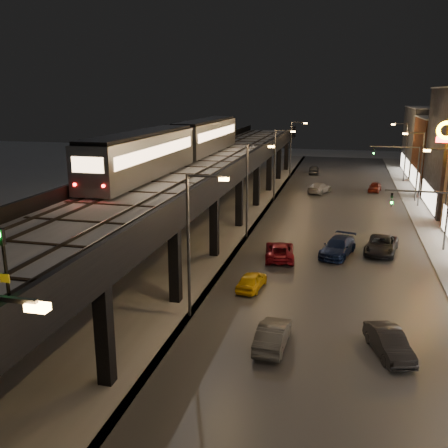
# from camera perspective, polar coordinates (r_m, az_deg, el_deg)

# --- Properties ---
(road_surface) EXTENTS (17.00, 120.00, 0.06)m
(road_surface) POSITION_cam_1_polar(r_m,az_deg,el_deg) (51.14, 12.52, -0.88)
(road_surface) COLOR #46474D
(road_surface) RESTS_ON ground
(sidewalk_right) EXTENTS (4.00, 120.00, 0.14)m
(sidewalk_right) POSITION_cam_1_polar(r_m,az_deg,el_deg) (51.95, 23.60, -1.50)
(sidewalk_right) COLOR #9FA1A8
(sidewalk_right) RESTS_ON ground
(under_viaduct_pavement) EXTENTS (11.00, 120.00, 0.06)m
(under_viaduct_pavement) POSITION_cam_1_polar(r_m,az_deg,el_deg) (53.08, -2.18, 0.05)
(under_viaduct_pavement) COLOR #9FA1A8
(under_viaduct_pavement) RESTS_ON ground
(elevated_viaduct) EXTENTS (9.00, 100.00, 6.30)m
(elevated_viaduct) POSITION_cam_1_polar(r_m,az_deg,el_deg) (48.95, -3.27, 5.46)
(elevated_viaduct) COLOR black
(elevated_viaduct) RESTS_ON ground
(viaduct_trackbed) EXTENTS (8.40, 100.00, 0.32)m
(viaduct_trackbed) POSITION_cam_1_polar(r_m,az_deg,el_deg) (48.95, -3.24, 6.38)
(viaduct_trackbed) COLOR #B2B7C1
(viaduct_trackbed) RESTS_ON elevated_viaduct
(viaduct_parapet_streetside) EXTENTS (0.30, 100.00, 1.10)m
(viaduct_parapet_streetside) POSITION_cam_1_polar(r_m,az_deg,el_deg) (47.82, 1.79, 6.75)
(viaduct_parapet_streetside) COLOR black
(viaduct_parapet_streetside) RESTS_ON elevated_viaduct
(viaduct_parapet_far) EXTENTS (0.30, 100.00, 1.10)m
(viaduct_parapet_far) POSITION_cam_1_polar(r_m,az_deg,el_deg) (50.35, -8.01, 7.03)
(viaduct_parapet_far) COLOR black
(viaduct_parapet_far) RESTS_ON elevated_viaduct
(building_f) EXTENTS (12.20, 16.20, 11.16)m
(building_f) POSITION_cam_1_polar(r_m,az_deg,el_deg) (92.01, 23.94, 8.62)
(building_f) COLOR #474749
(building_f) RESTS_ON ground
(streetlight_left_1) EXTENTS (2.57, 0.28, 9.00)m
(streetlight_left_1) POSITION_cam_1_polar(r_m,az_deg,el_deg) (29.84, -3.61, -1.44)
(streetlight_left_1) COLOR #38383A
(streetlight_left_1) RESTS_ON ground
(streetlight_left_2) EXTENTS (2.57, 0.28, 9.00)m
(streetlight_left_2) POSITION_cam_1_polar(r_m,az_deg,el_deg) (46.87, 2.99, 4.58)
(streetlight_left_2) COLOR #38383A
(streetlight_left_2) RESTS_ON ground
(streetlight_right_2) EXTENTS (2.56, 0.28, 9.00)m
(streetlight_right_2) POSITION_cam_1_polar(r_m,az_deg,el_deg) (46.84, 24.09, 3.29)
(streetlight_right_2) COLOR #38383A
(streetlight_right_2) RESTS_ON ground
(streetlight_left_3) EXTENTS (2.57, 0.28, 9.00)m
(streetlight_left_3) POSITION_cam_1_polar(r_m,az_deg,el_deg) (64.44, 6.06, 7.33)
(streetlight_left_3) COLOR #38383A
(streetlight_left_3) RESTS_ON ground
(streetlight_right_3) EXTENTS (2.56, 0.28, 9.00)m
(streetlight_right_3) POSITION_cam_1_polar(r_m,az_deg,el_deg) (64.41, 21.44, 6.39)
(streetlight_right_3) COLOR #38383A
(streetlight_right_3) RESTS_ON ground
(streetlight_left_4) EXTENTS (2.57, 0.28, 9.00)m
(streetlight_left_4) POSITION_cam_1_polar(r_m,az_deg,el_deg) (82.19, 7.83, 8.90)
(streetlight_left_4) COLOR #38383A
(streetlight_left_4) RESTS_ON ground
(streetlight_right_4) EXTENTS (2.56, 0.28, 9.00)m
(streetlight_right_4) POSITION_cam_1_polar(r_m,az_deg,el_deg) (82.17, 19.92, 8.16)
(streetlight_right_4) COLOR #38383A
(streetlight_right_4) RESTS_ON ground
(traffic_light_rig_b) EXTENTS (6.10, 0.34, 7.00)m
(traffic_light_rig_b) POSITION_cam_1_polar(r_m,az_deg,el_deg) (67.35, 20.32, 6.19)
(traffic_light_rig_b) COLOR #38383A
(traffic_light_rig_b) RESTS_ON ground
(subway_train) EXTENTS (3.14, 38.36, 3.76)m
(subway_train) POSITION_cam_1_polar(r_m,az_deg,el_deg) (52.05, -5.04, 9.18)
(subway_train) COLOR gray
(subway_train) RESTS_ON viaduct_trackbed
(rail_signal) EXTENTS (0.33, 0.42, 2.88)m
(rail_signal) POSITION_cam_1_polar(r_m,az_deg,el_deg) (17.17, -24.01, -3.16)
(rail_signal) COLOR black
(rail_signal) RESTS_ON viaduct_trackbed
(car_taxi) EXTENTS (1.89, 3.83, 1.25)m
(car_taxi) POSITION_cam_1_polar(r_m,az_deg,el_deg) (35.53, 3.17, -6.57)
(car_taxi) COLOR #E8B40E
(car_taxi) RESTS_ON ground
(car_near_white) EXTENTS (1.63, 4.30, 1.40)m
(car_near_white) POSITION_cam_1_polar(r_m,az_deg,el_deg) (28.05, 5.61, -12.58)
(car_near_white) COLOR #4B4C4F
(car_near_white) RESTS_ON ground
(car_mid_silver) EXTENTS (2.96, 5.27, 1.39)m
(car_mid_silver) POSITION_cam_1_polar(r_m,az_deg,el_deg) (41.98, 6.38, -3.12)
(car_mid_silver) COLOR maroon
(car_mid_silver) RESTS_ON ground
(car_mid_dark) EXTENTS (3.50, 5.28, 1.42)m
(car_mid_dark) POSITION_cam_1_polar(r_m,az_deg,el_deg) (70.29, 10.86, 4.04)
(car_mid_dark) COLOR #A5A5A5
(car_mid_dark) RESTS_ON ground
(car_far_white) EXTENTS (1.89, 4.20, 1.40)m
(car_far_white) POSITION_cam_1_polar(r_m,az_deg,el_deg) (86.74, 10.23, 6.09)
(car_far_white) COLOR #3D4147
(car_far_white) RESTS_ON ground
(car_onc_silver) EXTENTS (2.66, 4.41, 1.37)m
(car_onc_silver) POSITION_cam_1_polar(r_m,az_deg,el_deg) (28.53, 18.33, -12.86)
(car_onc_silver) COLOR black
(car_onc_silver) RESTS_ON ground
(car_onc_dark) EXTENTS (3.34, 5.63, 1.47)m
(car_onc_dark) POSITION_cam_1_polar(r_m,az_deg,el_deg) (45.20, 17.54, -2.38)
(car_onc_dark) COLOR black
(car_onc_dark) RESTS_ON ground
(car_onc_white) EXTENTS (3.40, 5.61, 1.52)m
(car_onc_white) POSITION_cam_1_polar(r_m,az_deg,el_deg) (43.60, 12.87, -2.64)
(car_onc_white) COLOR #101C46
(car_onc_white) RESTS_ON ground
(car_onc_red) EXTENTS (2.14, 3.95, 1.28)m
(car_onc_red) POSITION_cam_1_polar(r_m,az_deg,el_deg) (73.12, 16.85, 4.02)
(car_onc_red) COLOR maroon
(car_onc_red) RESTS_ON ground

